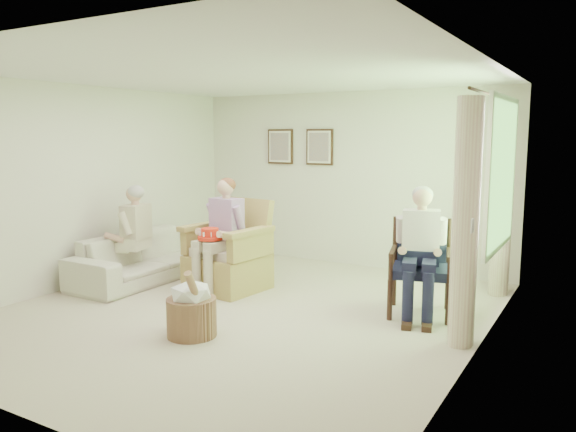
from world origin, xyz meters
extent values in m
plane|color=beige|center=(0.00, 0.00, 0.00)|extent=(5.50, 5.50, 0.00)
cube|color=silver|center=(0.00, 2.75, 1.30)|extent=(5.00, 0.04, 2.60)
cube|color=silver|center=(0.00, -2.75, 1.30)|extent=(5.00, 0.04, 2.60)
cube|color=silver|center=(-2.50, 0.00, 1.30)|extent=(0.04, 5.50, 2.60)
cube|color=silver|center=(2.50, 0.00, 1.30)|extent=(0.04, 5.50, 2.60)
cube|color=white|center=(0.00, 0.00, 2.60)|extent=(5.00, 5.50, 0.02)
cube|color=#2D6B23|center=(2.47, 1.20, 1.55)|extent=(0.02, 1.40, 1.50)
cube|color=white|center=(2.46, 1.20, 2.33)|extent=(0.04, 1.52, 0.06)
cube|color=white|center=(2.46, 1.20, 0.77)|extent=(0.04, 1.52, 0.06)
cylinder|color=#382114|center=(2.37, 1.20, 2.35)|extent=(0.03, 2.50, 0.03)
cylinder|color=beige|center=(2.33, 0.22, 1.15)|extent=(0.34, 0.34, 2.30)
cylinder|color=beige|center=(2.33, 2.18, 1.15)|extent=(0.34, 0.34, 2.30)
cube|color=#382114|center=(-1.15, 2.72, 1.78)|extent=(0.45, 0.03, 0.55)
cube|color=silver|center=(-1.15, 2.70, 1.78)|extent=(0.39, 0.01, 0.49)
cube|color=tan|center=(-1.15, 2.69, 1.78)|extent=(0.33, 0.01, 0.43)
cube|color=#382114|center=(-0.45, 2.72, 1.78)|extent=(0.45, 0.03, 0.55)
cube|color=silver|center=(-0.45, 2.70, 1.78)|extent=(0.39, 0.01, 0.49)
cube|color=tan|center=(-0.45, 2.69, 1.78)|extent=(0.33, 0.01, 0.43)
cube|color=tan|center=(-0.70, 0.65, 0.22)|extent=(0.85, 0.83, 0.45)
cube|color=beige|center=(-0.70, 0.62, 0.50)|extent=(0.66, 0.64, 0.11)
cube|color=tan|center=(-0.70, 1.01, 0.81)|extent=(0.79, 0.24, 0.67)
cube|color=tan|center=(-1.09, 0.65, 0.62)|extent=(0.11, 0.77, 0.32)
cube|color=tan|center=(-0.30, 0.65, 0.62)|extent=(0.11, 0.77, 0.32)
cylinder|color=black|center=(1.43, 0.61, 0.22)|extent=(0.06, 0.06, 0.44)
cylinder|color=black|center=(2.03, 0.61, 0.22)|extent=(0.06, 0.06, 0.44)
cylinder|color=black|center=(1.43, 1.16, 0.22)|extent=(0.06, 0.06, 0.44)
cylinder|color=black|center=(2.03, 1.16, 0.22)|extent=(0.06, 0.06, 0.44)
cube|color=#1A1D3B|center=(1.73, 0.89, 0.49)|extent=(0.58, 0.56, 0.10)
cube|color=#1A1D3B|center=(1.73, 1.15, 0.76)|extent=(0.54, 0.07, 0.50)
imported|color=beige|center=(-1.95, 0.50, 0.32)|extent=(2.17, 0.85, 0.63)
cube|color=beige|center=(-0.70, 0.62, 0.67)|extent=(0.40, 0.26, 0.16)
cube|color=#B98CC7|center=(-0.70, 0.64, 0.95)|extent=(0.39, 0.24, 0.46)
sphere|color=#DDAD8E|center=(-0.70, 0.63, 1.32)|extent=(0.21, 0.21, 0.21)
ellipsoid|color=brown|center=(-0.70, 0.65, 1.34)|extent=(0.22, 0.22, 0.18)
cube|color=beige|center=(-0.80, 0.40, 0.62)|extent=(0.14, 0.44, 0.13)
cube|color=beige|center=(-0.60, 0.40, 0.62)|extent=(0.14, 0.44, 0.13)
cylinder|color=beige|center=(-0.80, 0.20, 0.31)|extent=(0.12, 0.12, 0.57)
cylinder|color=beige|center=(-0.60, 0.20, 0.31)|extent=(0.12, 0.12, 0.57)
cube|color=#181934|center=(1.73, 0.89, 0.65)|extent=(0.40, 0.26, 0.16)
cube|color=silver|center=(1.73, 0.91, 0.93)|extent=(0.39, 0.24, 0.46)
sphere|color=#DDAD8E|center=(1.73, 0.90, 1.30)|extent=(0.21, 0.21, 0.21)
ellipsoid|color=#B7B2AD|center=(1.73, 0.92, 1.32)|extent=(0.22, 0.22, 0.18)
cube|color=#181934|center=(1.63, 0.67, 0.60)|extent=(0.14, 0.44, 0.13)
cube|color=#181934|center=(1.83, 0.67, 0.60)|extent=(0.14, 0.44, 0.13)
cylinder|color=#181934|center=(1.63, 0.47, 0.30)|extent=(0.12, 0.12, 0.55)
cylinder|color=#181934|center=(1.83, 0.47, 0.30)|extent=(0.12, 0.12, 0.55)
cube|color=beige|center=(-1.95, 0.30, 0.55)|extent=(0.42, 0.26, 0.16)
cube|color=beige|center=(-1.95, 0.32, 0.83)|extent=(0.41, 0.24, 0.46)
sphere|color=#DDAD8E|center=(-1.95, 0.31, 1.20)|extent=(0.21, 0.21, 0.21)
ellipsoid|color=#B7B2AD|center=(-1.95, 0.34, 1.22)|extent=(0.22, 0.22, 0.18)
cube|color=beige|center=(-2.05, 0.08, 0.50)|extent=(0.14, 0.44, 0.13)
cube|color=beige|center=(-1.85, 0.08, 0.50)|extent=(0.14, 0.44, 0.13)
cylinder|color=beige|center=(-2.05, -0.12, 0.25)|extent=(0.12, 0.12, 0.45)
cylinder|color=beige|center=(-1.85, -0.12, 0.25)|extent=(0.12, 0.12, 0.45)
cylinder|color=red|center=(-0.73, 0.34, 0.72)|extent=(0.30, 0.30, 0.04)
cylinder|color=red|center=(-0.73, 0.34, 0.78)|extent=(0.21, 0.21, 0.12)
cube|color=white|center=(-0.62, 0.34, 0.78)|extent=(0.04, 0.01, 0.05)
cube|color=white|center=(-0.65, 0.42, 0.78)|extent=(0.04, 0.04, 0.05)
cube|color=white|center=(-0.73, 0.45, 0.78)|extent=(0.01, 0.05, 0.05)
cube|color=white|center=(-0.81, 0.42, 0.78)|extent=(0.04, 0.04, 0.05)
cube|color=white|center=(-0.84, 0.34, 0.78)|extent=(0.04, 0.01, 0.05)
cube|color=white|center=(-0.81, 0.26, 0.78)|extent=(0.04, 0.04, 0.05)
cube|color=white|center=(-0.73, 0.23, 0.78)|extent=(0.01, 0.05, 0.05)
cube|color=white|center=(-0.65, 0.26, 0.78)|extent=(0.04, 0.04, 0.05)
cylinder|color=#A57859|center=(0.00, -0.90, 0.19)|extent=(0.57, 0.57, 0.38)
ellipsoid|color=white|center=(0.00, -0.90, 0.43)|extent=(0.43, 0.43, 0.26)
cylinder|color=#A57F56|center=(0.11, -0.95, 0.43)|extent=(0.19, 0.35, 0.57)
camera|label=1|loc=(3.48, -5.00, 1.95)|focal=35.00mm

